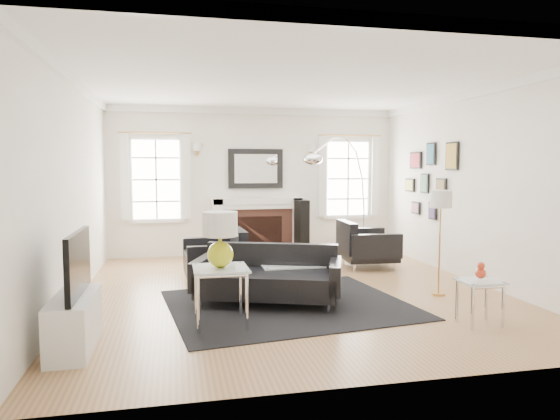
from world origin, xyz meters
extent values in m
plane|color=olive|center=(0.00, 0.00, 0.00)|extent=(6.00, 6.00, 0.00)
cube|color=white|center=(0.00, 3.00, 1.40)|extent=(5.50, 0.04, 2.80)
cube|color=white|center=(0.00, -3.00, 1.40)|extent=(5.50, 0.04, 2.80)
cube|color=white|center=(-2.75, 0.00, 1.40)|extent=(0.04, 6.00, 2.80)
cube|color=white|center=(2.75, 0.00, 1.40)|extent=(0.04, 6.00, 2.80)
cube|color=white|center=(0.00, 0.00, 2.80)|extent=(5.50, 6.00, 0.02)
cube|color=white|center=(0.00, 0.00, 2.74)|extent=(5.50, 6.00, 0.12)
cube|color=white|center=(-0.75, 2.80, 0.55)|extent=(0.18, 0.38, 1.10)
cube|color=white|center=(0.75, 2.80, 0.55)|extent=(0.18, 0.38, 1.10)
cube|color=white|center=(0.00, 2.80, 1.05)|extent=(1.70, 0.38, 0.12)
cube|color=white|center=(0.00, 2.80, 0.95)|extent=(1.50, 0.34, 0.10)
cube|color=brown|center=(0.00, 2.82, 0.45)|extent=(1.30, 0.30, 0.90)
cube|color=black|center=(0.00, 2.72, 0.38)|extent=(0.90, 0.10, 0.76)
cube|color=brown|center=(0.00, 2.55, 0.02)|extent=(1.70, 0.50, 0.04)
cube|color=black|center=(0.00, 2.96, 1.65)|extent=(1.05, 0.06, 0.75)
cube|color=white|center=(0.00, 2.92, 1.65)|extent=(0.82, 0.02, 0.55)
cube|color=white|center=(-1.85, 2.97, 1.45)|extent=(1.00, 0.05, 1.60)
cube|color=white|center=(-1.85, 2.94, 1.45)|extent=(0.84, 0.02, 1.44)
cube|color=white|center=(-2.40, 2.87, 1.50)|extent=(0.14, 0.05, 1.55)
cube|color=white|center=(-1.30, 2.87, 1.50)|extent=(0.14, 0.05, 1.55)
cube|color=white|center=(1.85, 2.97, 1.45)|extent=(1.00, 0.05, 1.60)
cube|color=white|center=(1.85, 2.94, 1.45)|extent=(0.84, 0.02, 1.44)
cube|color=white|center=(1.30, 2.87, 1.50)|extent=(0.14, 0.05, 1.55)
cube|color=white|center=(2.40, 2.87, 1.50)|extent=(0.14, 0.05, 1.55)
cube|color=black|center=(2.72, 0.60, 1.85)|extent=(0.03, 0.34, 0.44)
cube|color=#B28B2F|center=(2.70, 0.60, 1.85)|extent=(0.01, 0.29, 0.39)
cube|color=black|center=(2.72, 1.25, 1.90)|extent=(0.03, 0.28, 0.38)
cube|color=#2C6279|center=(2.70, 1.25, 1.90)|extent=(0.01, 0.23, 0.33)
cube|color=black|center=(2.72, 1.80, 1.80)|extent=(0.03, 0.40, 0.30)
cube|color=#B43743|center=(2.70, 1.80, 1.80)|extent=(0.01, 0.35, 0.25)
cube|color=black|center=(2.72, 0.90, 1.35)|extent=(0.03, 0.30, 0.30)
cube|color=olive|center=(2.70, 0.90, 1.35)|extent=(0.01, 0.25, 0.25)
cube|color=black|center=(2.72, 1.45, 1.40)|extent=(0.03, 0.26, 0.34)
cube|color=#548D65|center=(2.70, 1.45, 1.40)|extent=(0.01, 0.21, 0.29)
cube|color=black|center=(2.72, 2.00, 1.35)|extent=(0.03, 0.32, 0.24)
cube|color=#C7C855|center=(2.70, 2.00, 1.35)|extent=(0.01, 0.27, 0.19)
cube|color=black|center=(2.72, 1.15, 0.95)|extent=(0.03, 0.24, 0.30)
cube|color=#473061|center=(2.70, 1.15, 0.95)|extent=(0.01, 0.19, 0.25)
cube|color=black|center=(2.72, 1.75, 0.95)|extent=(0.03, 0.28, 0.22)
cube|color=#A25F77|center=(2.70, 1.75, 0.95)|extent=(0.01, 0.23, 0.17)
cube|color=white|center=(-2.45, -1.70, 0.25)|extent=(0.35, 1.00, 0.50)
cube|color=black|center=(-2.40, -1.70, 0.80)|extent=(0.05, 1.00, 0.58)
cube|color=black|center=(-0.19, -0.67, 0.01)|extent=(3.09, 2.69, 0.01)
cube|color=black|center=(-0.43, -0.58, 0.26)|extent=(1.85, 1.31, 0.28)
cube|color=black|center=(-0.31, -0.24, 0.47)|extent=(1.63, 0.69, 0.47)
cube|color=black|center=(-1.20, -0.31, 0.37)|extent=(0.39, 0.79, 0.36)
cube|color=black|center=(0.35, -0.85, 0.37)|extent=(0.39, 0.79, 0.36)
cube|color=black|center=(-0.98, 0.73, 0.29)|extent=(0.86, 0.86, 0.31)
cube|color=black|center=(-0.61, 0.75, 0.51)|extent=(0.18, 0.83, 0.51)
cube|color=black|center=(-1.00, 1.14, 0.41)|extent=(0.83, 0.16, 0.39)
cube|color=black|center=(-0.97, 0.32, 0.41)|extent=(0.83, 0.16, 0.39)
cube|color=black|center=(1.64, 1.31, 0.29)|extent=(0.88, 0.88, 0.31)
cube|color=black|center=(1.26, 1.33, 0.52)|extent=(0.20, 0.84, 0.52)
cube|color=black|center=(1.61, 0.89, 0.42)|extent=(0.84, 0.18, 0.40)
cube|color=black|center=(1.66, 1.72, 0.42)|extent=(0.84, 0.18, 0.40)
cube|color=silver|center=(0.02, -0.06, 0.42)|extent=(0.96, 0.96, 0.02)
cylinder|color=silver|center=(-0.42, -0.50, 0.21)|extent=(0.04, 0.04, 0.43)
cylinder|color=silver|center=(0.46, -0.50, 0.21)|extent=(0.04, 0.04, 0.43)
cylinder|color=silver|center=(-0.42, 0.38, 0.21)|extent=(0.04, 0.04, 0.43)
cylinder|color=silver|center=(0.46, 0.38, 0.21)|extent=(0.04, 0.04, 0.43)
cube|color=silver|center=(-1.07, -1.30, 0.62)|extent=(0.57, 0.57, 0.02)
cylinder|color=silver|center=(-1.31, -1.54, 0.31)|extent=(0.04, 0.04, 0.63)
cylinder|color=silver|center=(-0.82, -1.54, 0.31)|extent=(0.04, 0.04, 0.63)
cylinder|color=silver|center=(-1.31, -1.06, 0.31)|extent=(0.04, 0.04, 0.63)
cylinder|color=silver|center=(-0.82, -1.06, 0.31)|extent=(0.04, 0.04, 0.63)
cube|color=silver|center=(1.63, -1.84, 0.47)|extent=(0.44, 0.37, 0.02)
cylinder|color=silver|center=(1.46, -1.98, 0.24)|extent=(0.04, 0.04, 0.48)
cylinder|color=silver|center=(1.81, -1.98, 0.24)|extent=(0.04, 0.04, 0.48)
cylinder|color=silver|center=(1.46, -1.69, 0.24)|extent=(0.04, 0.04, 0.48)
cylinder|color=silver|center=(1.81, -1.69, 0.24)|extent=(0.04, 0.04, 0.48)
sphere|color=gold|center=(-1.07, -1.30, 0.76)|extent=(0.28, 0.28, 0.28)
cylinder|color=gold|center=(-1.07, -1.30, 0.90)|extent=(0.04, 0.04, 0.11)
cylinder|color=white|center=(-1.07, -1.30, 1.09)|extent=(0.37, 0.37, 0.26)
sphere|color=red|center=(1.63, -1.84, 0.55)|extent=(0.11, 0.11, 0.11)
sphere|color=red|center=(1.63, -1.84, 0.64)|extent=(0.08, 0.08, 0.08)
cube|color=silver|center=(1.99, 2.40, 0.10)|extent=(0.24, 0.38, 0.19)
ellipsoid|color=silver|center=(0.65, 1.26, 1.81)|extent=(0.32, 0.32, 0.19)
cylinder|color=#BB8740|center=(1.85, -0.61, 0.01)|extent=(0.17, 0.17, 0.03)
cylinder|color=#BB8740|center=(1.85, -0.61, 0.61)|extent=(0.02, 0.02, 1.22)
cylinder|color=white|center=(1.85, -0.61, 1.27)|extent=(0.28, 0.28, 0.23)
cube|color=black|center=(0.79, 2.47, 0.53)|extent=(0.27, 0.27, 1.07)
camera|label=1|loc=(-1.52, -6.48, 1.67)|focal=32.00mm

